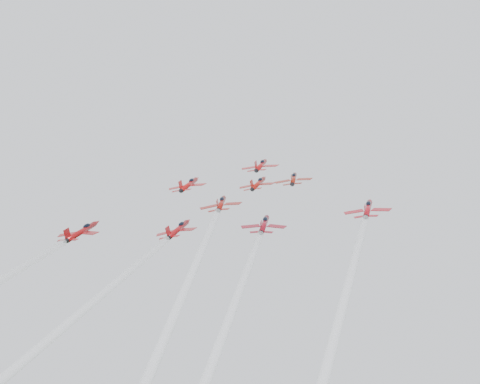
# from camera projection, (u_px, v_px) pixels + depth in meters

# --- Properties ---
(jet_lead) EXTENTS (10.38, 13.17, 8.80)m
(jet_lead) POSITION_uv_depth(u_px,v_px,m) (261.00, 165.00, 180.31)
(jet_lead) COLOR #B31111
(jet_row2_left) EXTENTS (10.29, 13.05, 8.72)m
(jet_row2_left) POSITION_uv_depth(u_px,v_px,m) (189.00, 184.00, 170.38)
(jet_row2_left) COLOR #B21211
(jet_row2_center) EXTENTS (9.07, 11.50, 7.68)m
(jet_row2_center) POSITION_uv_depth(u_px,v_px,m) (258.00, 183.00, 160.52)
(jet_row2_center) COLOR #A3170F
(jet_row2_right) EXTENTS (9.15, 11.61, 7.75)m
(jet_row2_right) POSITION_uv_depth(u_px,v_px,m) (294.00, 179.00, 159.96)
(jet_row2_right) COLOR maroon
(jet_center) EXTENTS (9.52, 88.28, 55.96)m
(jet_center) POSITION_uv_depth(u_px,v_px,m) (146.00, 288.00, 104.16)
(jet_center) COLOR maroon
(jet_rear_left) EXTENTS (8.83, 81.85, 51.88)m
(jet_rear_left) POSITION_uv_depth(u_px,v_px,m) (82.00, 328.00, 92.83)
(jet_rear_left) COLOR #A00F13
(jet_rear_right) EXTENTS (8.82, 81.75, 51.82)m
(jet_rear_right) POSITION_uv_depth(u_px,v_px,m) (201.00, 326.00, 87.69)
(jet_rear_right) COLOR maroon
(jet_rear_farright) EXTENTS (9.11, 84.51, 53.57)m
(jet_rear_farright) POSITION_uv_depth(u_px,v_px,m) (351.00, 308.00, 86.44)
(jet_rear_farright) COLOR #AE101C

